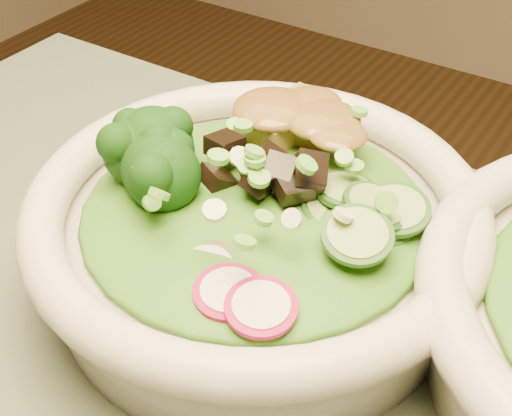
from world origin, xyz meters
The scene contains 9 objects.
salad_bowl centered at (-0.20, 0.19, 0.79)m, with size 0.29×0.29×0.08m.
lettuce_bed centered at (-0.20, 0.19, 0.81)m, with size 0.22×0.22×0.03m, color #296615.
broccoli_florets centered at (-0.27, 0.17, 0.83)m, with size 0.09×0.08×0.05m, color black, non-canonical shape.
radish_slices centered at (-0.18, 0.12, 0.82)m, with size 0.12×0.04×0.02m, color maroon, non-canonical shape.
cucumber_slices centered at (-0.13, 0.21, 0.83)m, with size 0.08×0.08×0.04m, color #94B966, non-canonical shape.
mushroom_heap centered at (-0.21, 0.21, 0.83)m, with size 0.08×0.08×0.04m, color black, non-canonical shape.
tofu_cubes centered at (-0.22, 0.26, 0.83)m, with size 0.10×0.06×0.04m, color olive, non-canonical shape.
peanut_sauce centered at (-0.22, 0.26, 0.84)m, with size 0.08×0.06×0.02m, color brown.
scallion_garnish centered at (-0.20, 0.19, 0.84)m, with size 0.21×0.21×0.03m, color #68B640, non-canonical shape.
Camera 1 is at (-0.01, -0.10, 1.09)m, focal length 50.00 mm.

